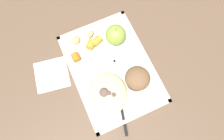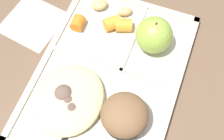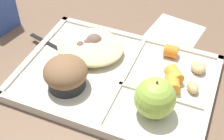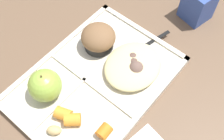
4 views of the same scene
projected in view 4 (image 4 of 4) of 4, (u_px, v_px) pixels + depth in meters
The scene contains 14 objects.
ground at pixel (96, 83), 0.67m from camera, with size 6.00×6.00×0.00m, color brown.
lunch_tray at pixel (96, 81), 0.66m from camera, with size 0.38×0.27×0.02m.
green_apple at pixel (45, 85), 0.61m from camera, with size 0.07×0.07×0.08m.
bran_muffin at pixel (98, 39), 0.68m from camera, with size 0.08×0.08×0.06m.
carrot_slice_large at pixel (73, 120), 0.59m from camera, with size 0.03×0.03×0.03m, color orange.
carrot_slice_center at pixel (104, 131), 0.58m from camera, with size 0.03×0.03×0.03m, color orange.
carrot_slice_diagonal at pixel (63, 114), 0.60m from camera, with size 0.03×0.03×0.03m, color orange.
potato_chunk_wedge at pixel (54, 130), 0.58m from camera, with size 0.03×0.02×0.02m, color tan.
egg_noodle_pile at pixel (133, 66), 0.66m from camera, with size 0.14×0.12×0.03m, color beige.
meatball_side at pixel (133, 58), 0.67m from camera, with size 0.03×0.03×0.03m, color brown.
meatball_center at pixel (136, 69), 0.65m from camera, with size 0.04×0.04×0.04m, color brown.
meatball_back at pixel (134, 64), 0.66m from camera, with size 0.03×0.03×0.03m, color brown.
plastic_fork at pixel (142, 48), 0.70m from camera, with size 0.16×0.05×0.00m.
milk_carton at pixel (198, 4), 0.74m from camera, with size 0.07×0.07×0.09m, color #334C99.
Camera 4 is at (-0.22, -0.24, 0.59)m, focal length 45.56 mm.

